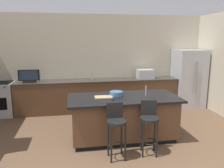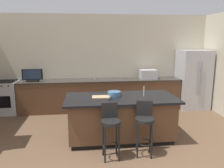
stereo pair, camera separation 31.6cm
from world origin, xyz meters
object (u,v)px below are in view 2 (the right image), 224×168
object	(u,v)px
refrigerator	(193,79)
tv_remote	(110,99)
bar_stool_right	(144,124)
bar_stool_left	(111,126)
tv_monitor	(32,76)
range_oven	(4,97)
fruit_bowl	(114,94)
cutting_board	(101,97)
kitchen_island	(121,118)
microwave	(148,74)

from	to	relation	value
refrigerator	tv_remote	xyz separation A→B (m)	(-2.74, -2.04, 0.04)
bar_stool_right	bar_stool_left	bearing A→B (deg)	-164.65
tv_monitor	bar_stool_left	bearing A→B (deg)	-54.85
bar_stool_right	range_oven	bearing A→B (deg)	152.20
fruit_bowl	tv_remote	bearing A→B (deg)	-113.21
tv_monitor	cutting_board	size ratio (longest dim) A/B	1.54
kitchen_island	bar_stool_left	distance (m)	0.81
fruit_bowl	tv_remote	distance (m)	0.28
tv_remote	cutting_board	world-z (taller)	tv_remote
cutting_board	fruit_bowl	bearing A→B (deg)	19.66
refrigerator	fruit_bowl	bearing A→B (deg)	-145.95
cutting_board	tv_monitor	bearing A→B (deg)	133.03
refrigerator	bar_stool_right	size ratio (longest dim) A/B	1.79
microwave	cutting_board	world-z (taller)	microwave
tv_monitor	cutting_board	bearing A→B (deg)	-46.97
refrigerator	bar_stool_right	xyz separation A→B (m)	(-2.19, -2.61, -0.29)
range_oven	tv_remote	size ratio (longest dim) A/B	5.49
tv_monitor	tv_remote	distance (m)	2.84
refrigerator	cutting_board	bearing A→B (deg)	-147.18
microwave	bar_stool_left	world-z (taller)	microwave
fruit_bowl	microwave	bearing A→B (deg)	55.86
bar_stool_left	fruit_bowl	bearing A→B (deg)	75.71
tv_monitor	bar_stool_right	distance (m)	3.66
bar_stool_right	cutting_board	xyz separation A→B (m)	(-0.72, 0.73, 0.33)
bar_stool_right	refrigerator	bearing A→B (deg)	60.95
tv_remote	range_oven	bearing A→B (deg)	159.43
kitchen_island	fruit_bowl	xyz separation A→B (m)	(-0.13, 0.13, 0.49)
microwave	bar_stool_right	world-z (taller)	microwave
fruit_bowl	bar_stool_right	bearing A→B (deg)	-62.00
refrigerator	microwave	size ratio (longest dim) A/B	3.66
range_oven	tv_monitor	bearing A→B (deg)	-3.47
range_oven	tv_remote	bearing A→B (deg)	-37.17
bar_stool_left	cutting_board	bearing A→B (deg)	95.03
microwave	range_oven	bearing A→B (deg)	-179.98
bar_stool_left	bar_stool_right	world-z (taller)	bar_stool_left
refrigerator	fruit_bowl	world-z (taller)	refrigerator
fruit_bowl	kitchen_island	bearing A→B (deg)	-46.11
tv_monitor	tv_remote	world-z (taller)	tv_monitor
tv_monitor	bar_stool_right	xyz separation A→B (m)	(2.50, -2.63, -0.48)
range_oven	tv_remote	distance (m)	3.52
bar_stool_left	bar_stool_right	size ratio (longest dim) A/B	1.00
range_oven	microwave	size ratio (longest dim) A/B	1.94
microwave	bar_stool_right	distance (m)	2.84
bar_stool_left	fruit_bowl	xyz separation A→B (m)	(0.18, 0.88, 0.36)
microwave	bar_stool_left	bearing A→B (deg)	-117.70
refrigerator	tv_monitor	xyz separation A→B (m)	(-4.69, 0.02, 0.19)
refrigerator	tv_monitor	distance (m)	4.69
bar_stool_right	tv_remote	bearing A→B (deg)	145.03
refrigerator	range_oven	distance (m)	5.54
range_oven	fruit_bowl	bearing A→B (deg)	-32.62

